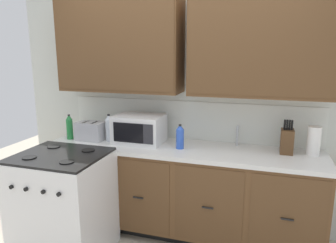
% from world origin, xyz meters
% --- Properties ---
extents(wall_unit, '(3.81, 0.40, 2.38)m').
position_xyz_m(wall_unit, '(0.00, 0.50, 1.62)').
color(wall_unit, silver).
rests_on(wall_unit, ground_plane).
extents(counter_run, '(2.64, 0.64, 0.90)m').
position_xyz_m(counter_run, '(0.00, 0.30, 0.46)').
color(counter_run, black).
rests_on(counter_run, ground_plane).
extents(stove_range, '(0.76, 0.68, 0.95)m').
position_xyz_m(stove_range, '(-0.91, -0.33, 0.47)').
color(stove_range, white).
rests_on(stove_range, ground_plane).
extents(microwave, '(0.48, 0.37, 0.28)m').
position_xyz_m(microwave, '(-0.45, 0.34, 1.04)').
color(microwave, white).
rests_on(microwave, counter_run).
extents(toaster, '(0.28, 0.18, 0.19)m').
position_xyz_m(toaster, '(-0.96, 0.27, 1.00)').
color(toaster, '#B7B7BC').
rests_on(toaster, counter_run).
extents(knife_block, '(0.11, 0.14, 0.31)m').
position_xyz_m(knife_block, '(0.95, 0.40, 1.02)').
color(knife_block, '#52361E').
rests_on(knife_block, counter_run).
extents(sink_faucet, '(0.02, 0.02, 0.20)m').
position_xyz_m(sink_faucet, '(0.51, 0.51, 1.00)').
color(sink_faucet, '#B2B5BA').
rests_on(sink_faucet, counter_run).
extents(paper_towel_roll, '(0.12, 0.12, 0.26)m').
position_xyz_m(paper_towel_roll, '(1.17, 0.41, 1.03)').
color(paper_towel_roll, white).
rests_on(paper_towel_roll, counter_run).
extents(bottle_blue, '(0.07, 0.07, 0.23)m').
position_xyz_m(bottle_blue, '(-0.00, 0.25, 1.02)').
color(bottle_blue, blue).
rests_on(bottle_blue, counter_run).
extents(bottle_clear, '(0.07, 0.07, 0.28)m').
position_xyz_m(bottle_clear, '(-0.76, 0.29, 1.04)').
color(bottle_clear, silver).
rests_on(bottle_clear, counter_run).
extents(bottle_green, '(0.07, 0.07, 0.26)m').
position_xyz_m(bottle_green, '(-1.19, 0.23, 1.03)').
color(bottle_green, '#237A38').
rests_on(bottle_green, counter_run).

